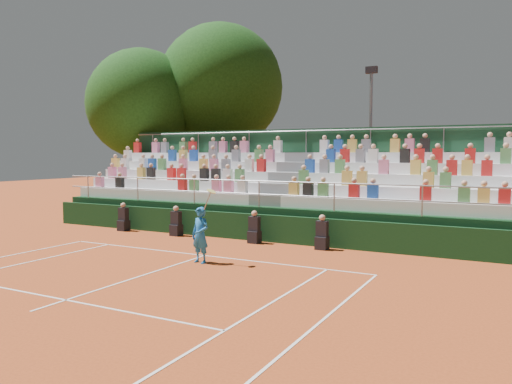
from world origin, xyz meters
The scene contains 8 objects.
ground centered at (0.00, 0.00, 0.00)m, with size 90.00×90.00×0.00m, color #AA461C.
courtside_wall centered at (0.00, 3.20, 0.50)m, with size 20.00×0.15×1.00m, color black.
line_officials centered at (-1.46, 2.75, 0.48)m, with size 9.26×0.40×1.19m.
grandstand centered at (0.00, 6.44, 1.09)m, with size 20.00×5.20×4.40m.
tennis_player centered at (0.48, -0.92, 0.84)m, with size 0.86×0.49×2.22m.
tree_west centered at (-11.72, 10.76, 6.26)m, with size 6.63×6.63×9.59m.
tree_east centered at (-8.05, 13.94, 7.45)m, with size 7.81×7.81×11.36m.
floodlight_mast centered at (1.74, 13.12, 4.56)m, with size 0.60×0.25×7.79m.
Camera 1 is at (8.78, -13.07, 3.23)m, focal length 35.00 mm.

